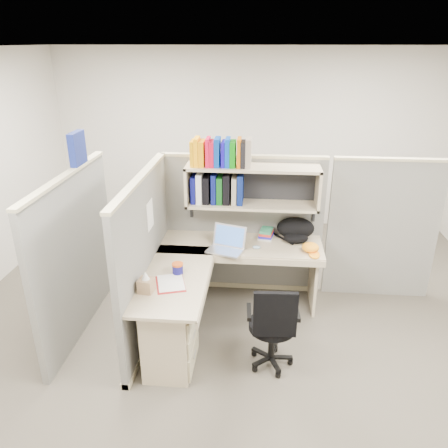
# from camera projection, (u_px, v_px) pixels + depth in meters

# --- Properties ---
(ground) EXTENTS (6.00, 6.00, 0.00)m
(ground) POSITION_uv_depth(u_px,v_px,m) (237.00, 332.00, 4.47)
(ground) COLOR #3C382E
(ground) RESTS_ON ground
(room_shell) EXTENTS (6.00, 6.00, 6.00)m
(room_shell) POSITION_uv_depth(u_px,v_px,m) (239.00, 180.00, 3.84)
(room_shell) COLOR #BBB6A8
(room_shell) RESTS_ON ground
(cubicle) EXTENTS (3.79, 1.84, 1.95)m
(cubicle) POSITION_uv_depth(u_px,v_px,m) (206.00, 232.00, 4.57)
(cubicle) COLOR slate
(cubicle) RESTS_ON ground
(desk) EXTENTS (1.74, 1.75, 0.73)m
(desk) POSITION_uv_depth(u_px,v_px,m) (192.00, 309.00, 4.08)
(desk) COLOR tan
(desk) RESTS_ON ground
(laptop) EXTENTS (0.45, 0.45, 0.26)m
(laptop) POSITION_uv_depth(u_px,v_px,m) (225.00, 240.00, 4.49)
(laptop) COLOR silver
(laptop) RESTS_ON desk
(backpack) EXTENTS (0.49, 0.44, 0.24)m
(backpack) POSITION_uv_depth(u_px,v_px,m) (296.00, 230.00, 4.75)
(backpack) COLOR black
(backpack) RESTS_ON desk
(orange_cap) EXTENTS (0.24, 0.26, 0.10)m
(orange_cap) POSITION_uv_depth(u_px,v_px,m) (310.00, 247.00, 4.52)
(orange_cap) COLOR orange
(orange_cap) RESTS_ON desk
(snack_canister) EXTENTS (0.11, 0.11, 0.10)m
(snack_canister) POSITION_uv_depth(u_px,v_px,m) (178.00, 268.00, 4.10)
(snack_canister) COLOR navy
(snack_canister) RESTS_ON desk
(tissue_box) EXTENTS (0.14, 0.14, 0.20)m
(tissue_box) POSITION_uv_depth(u_px,v_px,m) (146.00, 282.00, 3.78)
(tissue_box) COLOR #A4815D
(tissue_box) RESTS_ON desk
(mouse) EXTENTS (0.10, 0.08, 0.03)m
(mouse) POSITION_uv_depth(u_px,v_px,m) (257.00, 247.00, 4.60)
(mouse) COLOR #7F9DB4
(mouse) RESTS_ON desk
(paper_cup) EXTENTS (0.09, 0.09, 0.10)m
(paper_cup) POSITION_uv_depth(u_px,v_px,m) (241.00, 233.00, 4.85)
(paper_cup) COLOR white
(paper_cup) RESTS_ON desk
(book_stack) EXTENTS (0.19, 0.23, 0.10)m
(book_stack) POSITION_uv_depth(u_px,v_px,m) (266.00, 233.00, 4.84)
(book_stack) COLOR gray
(book_stack) RESTS_ON desk
(loose_paper) EXTENTS (0.31, 0.36, 0.00)m
(loose_paper) POSITION_uv_depth(u_px,v_px,m) (171.00, 283.00, 3.95)
(loose_paper) COLOR white
(loose_paper) RESTS_ON desk
(task_chair) EXTENTS (0.47, 0.43, 0.88)m
(task_chair) POSITION_uv_depth(u_px,v_px,m) (272.00, 339.00, 3.87)
(task_chair) COLOR black
(task_chair) RESTS_ON ground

